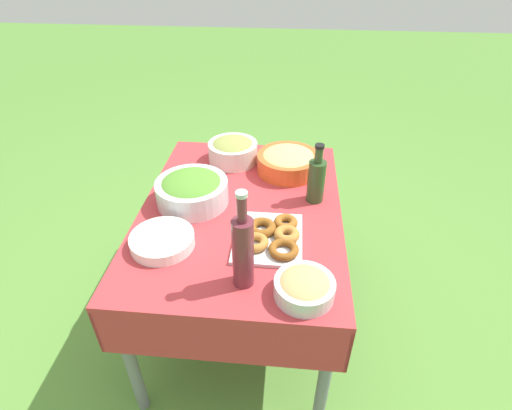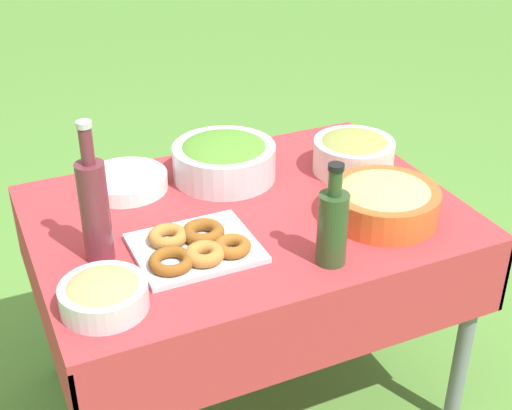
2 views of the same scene
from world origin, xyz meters
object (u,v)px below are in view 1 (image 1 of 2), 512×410
(bread_bowl, at_px, (304,287))
(olive_bowl, at_px, (233,150))
(plate_stack, at_px, (162,241))
(pasta_bowl, at_px, (288,161))
(donut_platter, at_px, (271,236))
(wine_bottle, at_px, (243,250))
(salad_bowl, at_px, (192,190))
(olive_oil_bottle, at_px, (316,179))

(bread_bowl, distance_m, olive_bowl, 0.97)
(plate_stack, height_order, bread_bowl, bread_bowl)
(pasta_bowl, height_order, olive_bowl, olive_bowl)
(donut_platter, distance_m, plate_stack, 0.43)
(donut_platter, bearing_deg, plate_stack, -81.08)
(donut_platter, height_order, bread_bowl, bread_bowl)
(pasta_bowl, bearing_deg, wine_bottle, -9.62)
(pasta_bowl, bearing_deg, olive_bowl, -104.73)
(pasta_bowl, relative_size, plate_stack, 1.24)
(wine_bottle, distance_m, olive_bowl, 0.88)
(salad_bowl, height_order, plate_stack, salad_bowl)
(bread_bowl, bearing_deg, salad_bowl, -135.49)
(wine_bottle, height_order, olive_bowl, wine_bottle)
(plate_stack, xyz_separation_m, olive_oil_bottle, (-0.37, 0.60, 0.09))
(plate_stack, distance_m, bread_bowl, 0.59)
(salad_bowl, distance_m, pasta_bowl, 0.53)
(plate_stack, bearing_deg, pasta_bowl, 142.51)
(wine_bottle, distance_m, bread_bowl, 0.24)
(plate_stack, distance_m, olive_oil_bottle, 0.72)
(salad_bowl, bearing_deg, bread_bowl, 44.51)
(salad_bowl, xyz_separation_m, donut_platter, (0.24, 0.37, -0.05))
(pasta_bowl, xyz_separation_m, plate_stack, (0.62, -0.47, -0.03))
(plate_stack, height_order, wine_bottle, wine_bottle)
(donut_platter, distance_m, wine_bottle, 0.28)
(donut_platter, height_order, wine_bottle, wine_bottle)
(salad_bowl, height_order, wine_bottle, wine_bottle)
(pasta_bowl, height_order, donut_platter, pasta_bowl)
(plate_stack, bearing_deg, olive_oil_bottle, 121.70)
(bread_bowl, xyz_separation_m, olive_bowl, (-0.90, -0.37, 0.02))
(salad_bowl, relative_size, plate_stack, 1.27)
(plate_stack, xyz_separation_m, wine_bottle, (0.16, 0.34, 0.13))
(salad_bowl, bearing_deg, plate_stack, -10.10)
(plate_stack, bearing_deg, bread_bowl, 69.60)
(plate_stack, relative_size, olive_bowl, 0.99)
(donut_platter, distance_m, olive_oil_bottle, 0.37)
(wine_bottle, xyz_separation_m, olive_bowl, (-0.86, -0.16, -0.09))
(salad_bowl, height_order, olive_oil_bottle, olive_oil_bottle)
(salad_bowl, relative_size, wine_bottle, 0.84)
(bread_bowl, bearing_deg, pasta_bowl, -174.47)
(olive_bowl, bearing_deg, bread_bowl, 22.40)
(donut_platter, distance_m, bread_bowl, 0.30)
(pasta_bowl, height_order, wine_bottle, wine_bottle)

